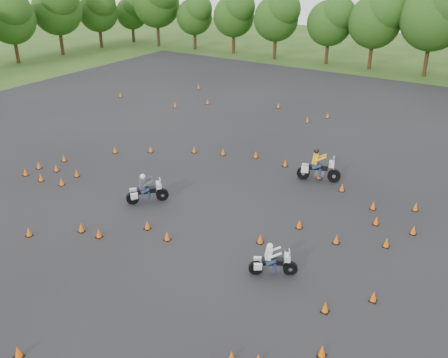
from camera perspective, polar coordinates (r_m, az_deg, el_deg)
ground at (r=25.23m, az=-4.91°, el=-5.71°), size 140.00×140.00×0.00m
asphalt_pad at (r=29.62m, az=2.08°, el=-0.72°), size 62.00×62.00×0.00m
treeline at (r=54.00m, az=19.81°, el=14.78°), size 86.82×32.24×10.68m
traffic_cones at (r=28.59m, az=1.71°, el=-1.20°), size 36.79×33.02×0.45m
rider_grey at (r=27.63m, az=-8.82°, el=-0.92°), size 2.10×2.21×1.80m
rider_yellow at (r=30.33m, az=10.84°, el=1.56°), size 2.73×1.63×2.01m
rider_white at (r=21.59m, az=5.68°, el=-8.99°), size 2.13×1.63×1.62m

